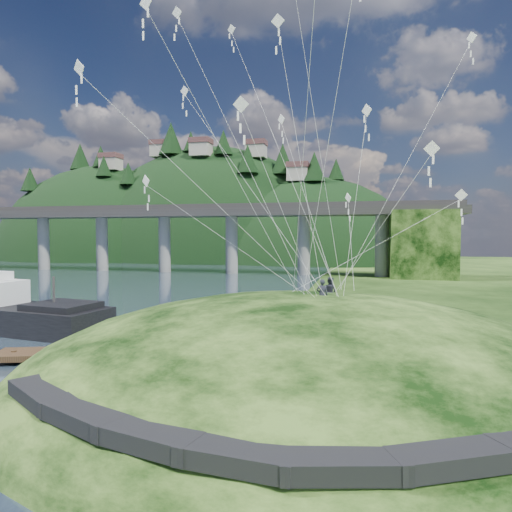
# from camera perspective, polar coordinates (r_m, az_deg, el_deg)

# --- Properties ---
(ground) EXTENTS (320.00, 320.00, 0.00)m
(ground) POSITION_cam_1_polar(r_m,az_deg,el_deg) (27.43, -11.50, -15.28)
(ground) COLOR black
(ground) RESTS_ON ground
(grass_hill) EXTENTS (36.00, 32.00, 13.00)m
(grass_hill) POSITION_cam_1_polar(r_m,az_deg,el_deg) (27.69, 6.49, -18.36)
(grass_hill) COLOR black
(grass_hill) RESTS_ON ground
(footpath) EXTENTS (22.29, 5.84, 0.83)m
(footpath) POSITION_cam_1_polar(r_m,az_deg,el_deg) (15.71, -1.01, -21.22)
(footpath) COLOR black
(footpath) RESTS_ON ground
(bridge) EXTENTS (160.00, 11.00, 15.00)m
(bridge) POSITION_cam_1_polar(r_m,az_deg,el_deg) (100.94, -8.50, 3.44)
(bridge) COLOR #2D2B2B
(bridge) RESTS_ON ground
(far_ridge) EXTENTS (153.00, 70.00, 94.50)m
(far_ridge) POSITION_cam_1_polar(r_m,az_deg,el_deg) (156.52, -7.19, -3.09)
(far_ridge) COLOR black
(far_ridge) RESTS_ON ground
(work_barge) EXTENTS (19.53, 7.89, 6.64)m
(work_barge) POSITION_cam_1_polar(r_m,az_deg,el_deg) (46.17, -28.72, -6.06)
(work_barge) COLOR black
(work_barge) RESTS_ON ground
(wooden_dock) EXTENTS (15.75, 7.13, 1.12)m
(wooden_dock) POSITION_cam_1_polar(r_m,az_deg,el_deg) (32.63, -16.88, -11.50)
(wooden_dock) COLOR #372416
(wooden_dock) RESTS_ON ground
(kite_flyers) EXTENTS (1.19, 2.87, 1.89)m
(kite_flyers) POSITION_cam_1_polar(r_m,az_deg,el_deg) (27.81, 8.96, -2.68)
(kite_flyers) COLOR #292A37
(kite_flyers) RESTS_ON ground
(kite_swarm) EXTENTS (20.20, 16.30, 17.53)m
(kite_swarm) POSITION_cam_1_polar(r_m,az_deg,el_deg) (28.93, 4.71, 21.60)
(kite_swarm) COLOR white
(kite_swarm) RESTS_ON ground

